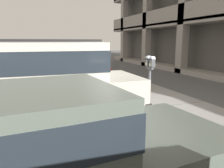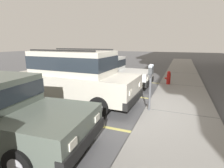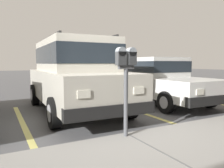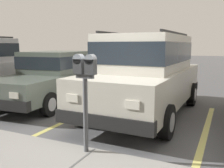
# 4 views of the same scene
# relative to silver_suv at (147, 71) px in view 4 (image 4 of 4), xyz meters

# --- Properties ---
(ground_plane) EXTENTS (80.00, 80.00, 0.10)m
(ground_plane) POSITION_rel_silver_suv_xyz_m (-0.02, 2.50, -1.14)
(ground_plane) COLOR #565659
(parking_stall_lines) EXTENTS (12.05, 4.80, 0.01)m
(parking_stall_lines) POSITION_rel_silver_suv_xyz_m (1.48, 1.10, -1.08)
(parking_stall_lines) COLOR #DBD16B
(parking_stall_lines) RESTS_ON ground_plane
(silver_suv) EXTENTS (2.10, 4.82, 2.03)m
(silver_suv) POSITION_rel_silver_suv_xyz_m (0.00, 0.00, 0.00)
(silver_suv) COLOR beige
(silver_suv) RESTS_ON ground_plane
(dark_hatchback) EXTENTS (2.08, 4.60, 1.54)m
(dark_hatchback) POSITION_rel_silver_suv_xyz_m (3.03, -0.18, -0.27)
(dark_hatchback) COLOR #5B665B
(dark_hatchback) RESTS_ON ground_plane
(parking_meter_near) EXTENTS (0.35, 0.12, 1.49)m
(parking_meter_near) POSITION_rel_silver_suv_xyz_m (0.06, 2.85, 0.14)
(parking_meter_near) COLOR #595B60
(parking_meter_near) RESTS_ON sidewalk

